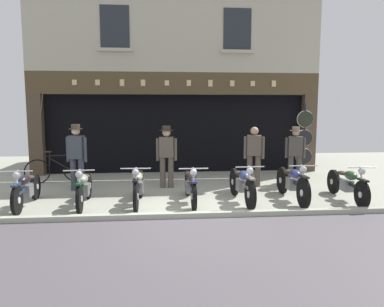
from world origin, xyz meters
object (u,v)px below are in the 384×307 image
(motorcycle_far_left, at_px, (26,188))
(salesman_left, at_px, (77,154))
(motorcycle_center, at_px, (191,185))
(leaning_bicycle, at_px, (57,169))
(motorcycle_center_right, at_px, (242,184))
(shopkeeper_center, at_px, (167,153))
(motorcycle_right, at_px, (292,182))
(salesman_right, at_px, (254,154))
(tyre_sign_pole, at_px, (304,138))
(motorcycle_center_left, at_px, (138,186))
(advert_board_near, at_px, (125,123))
(motorcycle_far_right, at_px, (347,183))
(motorcycle_left, at_px, (84,187))
(assistant_far_right, at_px, (295,153))

(motorcycle_far_left, distance_m, salesman_left, 1.79)
(motorcycle_center, xyz_separation_m, leaning_bicycle, (-3.68, 2.68, -0.04))
(motorcycle_center_right, distance_m, shopkeeper_center, 2.45)
(motorcycle_right, bearing_deg, leaning_bicycle, -23.53)
(shopkeeper_center, bearing_deg, salesman_left, 8.63)
(motorcycle_center, distance_m, salesman_right, 2.51)
(motorcycle_right, bearing_deg, salesman_left, -15.79)
(motorcycle_center, height_order, salesman_right, salesman_right)
(salesman_left, relative_size, salesman_right, 1.06)
(motorcycle_center_right, bearing_deg, motorcycle_far_left, -3.05)
(motorcycle_center_right, distance_m, tyre_sign_pole, 3.66)
(motorcycle_center_left, bearing_deg, motorcycle_right, -178.15)
(salesman_right, height_order, leaning_bicycle, salesman_right)
(motorcycle_center_right, relative_size, tyre_sign_pole, 0.89)
(salesman_right, bearing_deg, motorcycle_far_left, 29.53)
(shopkeeper_center, xyz_separation_m, advert_board_near, (-1.32, 2.54, 0.73))
(motorcycle_center_left, bearing_deg, salesman_right, -150.33)
(motorcycle_center_left, height_order, motorcycle_right, motorcycle_right)
(motorcycle_far_left, xyz_separation_m, motorcycle_center_left, (2.42, -0.02, 0.02))
(motorcycle_far_right, bearing_deg, motorcycle_center_left, 1.44)
(shopkeeper_center, distance_m, tyre_sign_pole, 4.26)
(motorcycle_center_left, distance_m, advert_board_near, 4.45)
(motorcycle_center, bearing_deg, leaning_bicycle, -36.95)
(motorcycle_left, bearing_deg, motorcycle_right, 177.22)
(assistant_far_right, xyz_separation_m, tyre_sign_pole, (0.54, 0.69, 0.34))
(salesman_right, xyz_separation_m, advert_board_near, (-3.70, 2.59, 0.76))
(motorcycle_left, relative_size, salesman_right, 1.17)
(assistant_far_right, bearing_deg, motorcycle_right, 81.77)
(motorcycle_far_left, bearing_deg, tyre_sign_pole, -163.62)
(tyre_sign_pole, bearing_deg, motorcycle_left, -157.26)
(motorcycle_center_right, relative_size, shopkeeper_center, 1.21)
(motorcycle_center_right, bearing_deg, shopkeeper_center, -48.25)
(motorcycle_center_right, distance_m, leaning_bicycle, 5.58)
(motorcycle_left, relative_size, motorcycle_far_right, 0.95)
(motorcycle_left, distance_m, shopkeeper_center, 2.57)
(motorcycle_center, relative_size, motorcycle_right, 0.98)
(motorcycle_center_left, distance_m, motorcycle_center, 1.17)
(motorcycle_right, bearing_deg, tyre_sign_pole, -116.65)
(salesman_left, relative_size, shopkeeper_center, 1.03)
(motorcycle_far_left, height_order, leaning_bicycle, leaning_bicycle)
(salesman_right, bearing_deg, shopkeeper_center, 11.76)
(motorcycle_far_left, distance_m, tyre_sign_pole, 7.71)
(motorcycle_center_right, height_order, salesman_right, salesman_right)
(motorcycle_right, xyz_separation_m, motorcycle_far_right, (1.27, -0.12, -0.02))
(motorcycle_center_right, relative_size, leaning_bicycle, 1.18)
(motorcycle_center_left, bearing_deg, motorcycle_far_left, 1.14)
(motorcycle_center, bearing_deg, salesman_right, -140.72)
(motorcycle_far_left, distance_m, motorcycle_center_left, 2.42)
(motorcycle_right, height_order, tyre_sign_pole, tyre_sign_pole)
(motorcycle_center_right, height_order, assistant_far_right, assistant_far_right)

